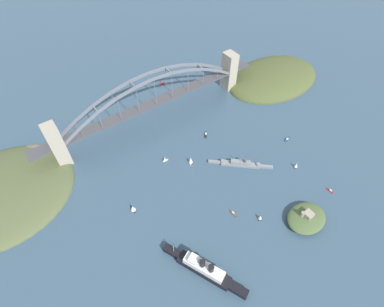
{
  "coord_description": "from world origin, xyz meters",
  "views": [
    {
      "loc": [
        126.77,
        258.19,
        257.48
      ],
      "look_at": [
        0.0,
        80.44,
        8.0
      ],
      "focal_mm": 27.46,
      "sensor_mm": 36.0,
      "label": 1
    }
  ],
  "objects": [
    {
      "name": "small_boat_8",
      "position": [
        8.7,
        162.89,
        0.77
      ],
      "size": [
        2.41,
        9.15,
        2.08
      ],
      "color": "brown",
      "rests_on": "ground"
    },
    {
      "name": "harbor_arch_bridge",
      "position": [
        0.0,
        0.0,
        28.85
      ],
      "size": [
        303.34,
        18.93,
        67.44
      ],
      "color": "#ADA38E",
      "rests_on": "ground"
    },
    {
      "name": "seaplane_taxiing_near_bridge",
      "position": [
        40.57,
        -27.05,
        1.89
      ],
      "size": [
        8.82,
        10.54,
        4.74
      ],
      "color": "#B7B7B2",
      "rests_on": "ground"
    },
    {
      "name": "seaplane_second_in_formation",
      "position": [
        -46.18,
        -59.34,
        2.0
      ],
      "size": [
        9.91,
        7.8,
        4.83
      ],
      "color": "#B7B7B2",
      "rests_on": "ground"
    },
    {
      "name": "small_boat_3",
      "position": [
        -91.73,
        201.37,
        0.73
      ],
      "size": [
        2.09,
        8.39,
        2.08
      ],
      "color": "#B2231E",
      "rests_on": "ground"
    },
    {
      "name": "small_boat_4",
      "position": [
        5.32,
        85.27,
        4.52
      ],
      "size": [
        7.04,
        7.81,
        9.74
      ],
      "color": "silver",
      "rests_on": "ground"
    },
    {
      "name": "small_boat_2",
      "position": [
        27.66,
        66.16,
        3.42
      ],
      "size": [
        6.71,
        3.74,
        7.2
      ],
      "color": "silver",
      "rests_on": "ground"
    },
    {
      "name": "ocean_liner",
      "position": [
        66.07,
        190.95,
        5.86
      ],
      "size": [
        39.23,
        76.43,
        19.76
      ],
      "color": "black",
      "rests_on": "ground"
    },
    {
      "name": "small_boat_1",
      "position": [
        87.31,
        102.26,
        4.37
      ],
      "size": [
        5.58,
        9.39,
        9.35
      ],
      "color": "black",
      "rests_on": "ground"
    },
    {
      "name": "ground_plane",
      "position": [
        0.0,
        0.0,
        0.0
      ],
      "size": [
        1400.0,
        1400.0,
        0.0
      ],
      "primitive_type": "plane",
      "color": "#385166"
    },
    {
      "name": "small_boat_0",
      "position": [
        -86.58,
        158.69,
        3.58
      ],
      "size": [
        6.58,
        5.38,
        7.64
      ],
      "color": "#234C8C",
      "rests_on": "ground"
    },
    {
      "name": "small_boat_7",
      "position": [
        -35.71,
        59.94,
        0.84
      ],
      "size": [
        8.51,
        9.23,
        2.24
      ],
      "color": "black",
      "rests_on": "ground"
    },
    {
      "name": "small_boat_6",
      "position": [
        -111.39,
        123.8,
        0.81
      ],
      "size": [
        10.02,
        3.67,
        2.21
      ],
      "color": "#234C8C",
      "rests_on": "ground"
    },
    {
      "name": "fort_island_mid_harbor",
      "position": [
        -43.48,
        208.96,
        4.74
      ],
      "size": [
        40.82,
        32.33,
        14.39
      ],
      "color": "#4C6038",
      "rests_on": "ground"
    },
    {
      "name": "headland_east_shore",
      "position": [
        187.34,
        4.3,
        0.0
      ],
      "size": [
        146.85,
        132.94,
        22.45
      ],
      "color": "#515B38",
      "rests_on": "ground"
    },
    {
      "name": "headland_west_shore",
      "position": [
        -191.29,
        22.07,
        0.0
      ],
      "size": [
        151.96,
        102.79,
        31.43
      ],
      "color": "#4C562D",
      "rests_on": "ground"
    },
    {
      "name": "naval_cruiser",
      "position": [
        -38.48,
        120.84,
        2.81
      ],
      "size": [
        55.29,
        51.04,
        16.94
      ],
      "color": "gray",
      "rests_on": "ground"
    },
    {
      "name": "small_boat_5",
      "position": [
        -8.58,
        182.23,
        3.58
      ],
      "size": [
        6.38,
        4.68,
        7.59
      ],
      "color": "black",
      "rests_on": "ground"
    }
  ]
}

